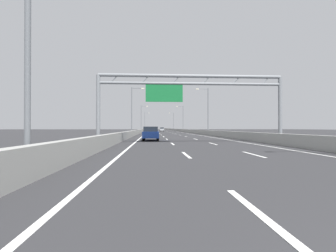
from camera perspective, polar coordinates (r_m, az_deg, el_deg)
The scene contains 52 objects.
ground_plane at distance 100.70m, azimuth -1.49°, elevation -1.20°, with size 260.00×260.00×0.00m, color #2D2D30.
lane_dash_left_0 at distance 4.71m, azimuth 19.65°, elevation -17.99°, with size 0.16×3.00×0.01m, color white.
lane_dash_left_1 at distance 13.32m, azimuth 4.13°, elevation -6.53°, with size 0.16×3.00×0.01m, color white.
lane_dash_left_2 at distance 22.24m, azimuth 1.04°, elevation -4.06°, with size 0.16×3.00×0.01m, color white.
lane_dash_left_3 at distance 31.21m, azimuth -0.28°, elevation -3.00°, with size 0.16×3.00×0.01m, color white.
lane_dash_left_4 at distance 40.19m, azimuth -1.01°, elevation -2.42°, with size 0.16×3.00×0.01m, color white.
lane_dash_left_5 at distance 49.18m, azimuth -1.47°, elevation -2.04°, with size 0.16×3.00×0.01m, color white.
lane_dash_left_6 at distance 58.17m, azimuth -1.78°, elevation -1.79°, with size 0.16×3.00×0.01m, color white.
lane_dash_left_7 at distance 67.17m, azimuth -2.02°, elevation -1.60°, with size 0.16×3.00×0.01m, color white.
lane_dash_left_8 at distance 76.16m, azimuth -2.19°, elevation -1.45°, with size 0.16×3.00×0.01m, color white.
lane_dash_left_9 at distance 85.16m, azimuth -2.34°, elevation -1.34°, with size 0.16×3.00×0.01m, color white.
lane_dash_left_10 at distance 94.16m, azimuth -2.45°, elevation -1.25°, with size 0.16×3.00×0.01m, color white.
lane_dash_left_11 at distance 103.15m, azimuth -2.54°, elevation -1.17°, with size 0.16×3.00×0.01m, color white.
lane_dash_left_12 at distance 112.15m, azimuth -2.62°, elevation -1.11°, with size 0.16×3.00×0.01m, color white.
lane_dash_left_13 at distance 121.15m, azimuth -2.69°, elevation -1.05°, with size 0.16×3.00×0.01m, color white.
lane_dash_left_14 at distance 130.15m, azimuth -2.75°, elevation -1.01°, with size 0.16×3.00×0.01m, color white.
lane_dash_left_15 at distance 139.15m, azimuth -2.80°, elevation -0.97°, with size 0.16×3.00×0.01m, color white.
lane_dash_left_16 at distance 148.15m, azimuth -2.84°, elevation -0.93°, with size 0.16×3.00×0.01m, color white.
lane_dash_left_17 at distance 157.14m, azimuth -2.88°, elevation -0.90°, with size 0.16×3.00×0.01m, color white.
lane_dash_right_1 at distance 14.25m, azimuth 18.71°, elevation -6.11°, with size 0.16×3.00×0.01m, color white.
lane_dash_right_2 at distance 22.81m, azimuth 10.11°, elevation -3.96°, with size 0.16×3.00×0.01m, color white.
lane_dash_right_3 at distance 31.62m, azimuth 6.26°, elevation -2.96°, with size 0.16×3.00×0.01m, color white.
lane_dash_right_4 at distance 40.51m, azimuth 4.09°, elevation -2.40°, with size 0.16×3.00×0.01m, color white.
lane_dash_right_5 at distance 49.44m, azimuth 2.71°, elevation -2.03°, with size 0.16×3.00×0.01m, color white.
lane_dash_right_6 at distance 58.39m, azimuth 1.75°, elevation -1.78°, with size 0.16×3.00×0.01m, color white.
lane_dash_right_7 at distance 67.36m, azimuth 1.05°, elevation -1.59°, with size 0.16×3.00×0.01m, color white.
lane_dash_right_8 at distance 76.33m, azimuth 0.51°, elevation -1.45°, with size 0.16×3.00×0.01m, color white.
lane_dash_right_9 at distance 85.31m, azimuth 0.08°, elevation -1.34°, with size 0.16×3.00×0.01m, color white.
lane_dash_right_10 at distance 94.29m, azimuth -0.26°, elevation -1.25°, with size 0.16×3.00×0.01m, color white.
lane_dash_right_11 at distance 103.28m, azimuth -0.54°, elevation -1.17°, with size 0.16×3.00×0.01m, color white.
lane_dash_right_12 at distance 112.27m, azimuth -0.78°, elevation -1.11°, with size 0.16×3.00×0.01m, color white.
lane_dash_right_13 at distance 121.25m, azimuth -0.99°, elevation -1.05°, with size 0.16×3.00×0.01m, color white.
lane_dash_right_14 at distance 130.25m, azimuth -1.16°, elevation -1.01°, with size 0.16×3.00×0.01m, color white.
lane_dash_right_15 at distance 139.24m, azimuth -1.31°, elevation -0.97°, with size 0.16×3.00×0.01m, color white.
lane_dash_right_16 at distance 148.23m, azimuth -1.45°, elevation -0.93°, with size 0.16×3.00×0.01m, color white.
lane_dash_right_17 at distance 157.23m, azimuth -1.57°, elevation -0.90°, with size 0.16×3.00×0.01m, color white.
edge_line_left at distance 88.66m, azimuth -4.61°, elevation -1.30°, with size 0.16×176.00×0.01m, color white.
edge_line_right at distance 89.08m, azimuth 2.16°, elevation -1.30°, with size 0.16×176.00×0.01m, color white.
barrier_left at distance 110.68m, azimuth -5.25°, elevation -0.87°, with size 0.45×220.00×0.95m.
barrier_right at distance 111.13m, azimuth 1.88°, elevation -0.87°, with size 0.45×220.00×0.95m.
sign_gantry at distance 23.53m, azimuth 4.50°, elevation 8.04°, with size 17.27×0.36×6.36m.
streetlamp_left_near at distance 10.25m, azimuth -27.84°, elevation 22.42°, with size 2.58×0.28×9.50m.
streetlamp_left_mid at distance 50.82m, azimuth -7.93°, elevation 4.10°, with size 2.58×0.28×9.50m.
streetlamp_right_mid at distance 51.86m, azimuth 8.79°, elevation 4.01°, with size 2.58×0.28×9.50m.
streetlamp_left_far at distance 92.60m, azimuth -5.94°, elevation 2.08°, with size 2.58×0.28×9.50m.
streetlamp_right_far at distance 93.17m, azimuth 3.28°, elevation 2.06°, with size 2.58×0.28×9.50m.
streetlamp_left_distant at distance 134.45m, azimuth -5.18°, elevation 1.31°, with size 2.58×0.28×9.50m.
streetlamp_right_distant at distance 134.85m, azimuth 1.17°, elevation 1.30°, with size 2.58×0.28×9.50m.
yellow_car at distance 78.81m, azimuth -3.68°, elevation -0.86°, with size 1.84×4.35×1.54m.
silver_car at distance 101.31m, azimuth -1.40°, elevation -0.75°, with size 1.73×4.49×1.52m.
blue_car at distance 28.23m, azimuth -3.93°, elevation -1.69°, with size 1.77×4.48×1.55m.
black_car at distance 87.64m, azimuth -3.54°, elevation -0.84°, with size 1.84×4.39×1.39m.
Camera 1 is at (-3.56, -0.63, 1.43)m, focal length 26.97 mm.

